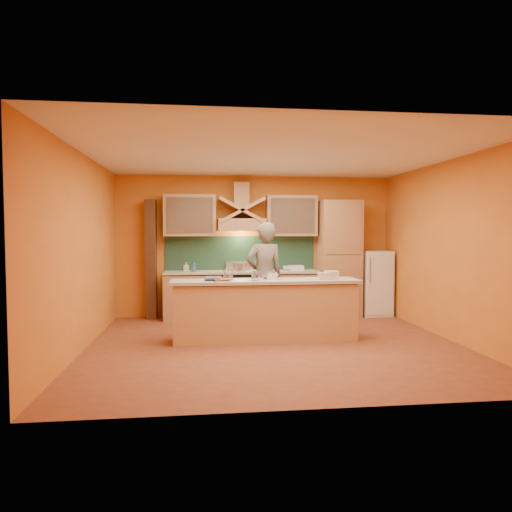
{
  "coord_description": "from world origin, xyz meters",
  "views": [
    {
      "loc": [
        -1.07,
        -6.64,
        1.68
      ],
      "look_at": [
        -0.17,
        0.9,
        1.28
      ],
      "focal_mm": 32.0,
      "sensor_mm": 36.0,
      "label": 1
    }
  ],
  "objects": [
    {
      "name": "book_lower",
      "position": [
        -0.9,
        0.26,
        0.96
      ],
      "size": [
        0.27,
        0.34,
        0.03
      ],
      "primitive_type": "imported",
      "rotation": [
        0.0,
        0.0,
        0.11
      ],
      "color": "#AA423D",
      "rests_on": "island_top"
    },
    {
      "name": "kitchen_scale",
      "position": [
        0.0,
        0.29,
        1.0
      ],
      "size": [
        0.15,
        0.15,
        0.11
      ],
      "primitive_type": "cube",
      "rotation": [
        0.0,
        0.0,
        0.12
      ],
      "color": "white",
      "rests_on": "island_top"
    },
    {
      "name": "jar_large",
      "position": [
        -0.67,
        0.35,
        1.02
      ],
      "size": [
        0.15,
        0.15,
        0.16
      ],
      "primitive_type": "cylinder",
      "rotation": [
        0.0,
        0.0,
        -0.04
      ],
      "color": "white",
      "rests_on": "island_top"
    },
    {
      "name": "mixing_bowl",
      "position": [
        -0.0,
        0.43,
        0.98
      ],
      "size": [
        0.37,
        0.37,
        0.07
      ],
      "primitive_type": "imported",
      "rotation": [
        0.0,
        0.0,
        -0.43
      ],
      "color": "silver",
      "rests_on": "island_top"
    },
    {
      "name": "soap_bottle_b",
      "position": [
        -1.23,
        2.13,
        1.03
      ],
      "size": [
        0.09,
        0.09,
        0.22
      ],
      "primitive_type": "imported",
      "rotation": [
        0.0,
        0.0,
        0.06
      ],
      "color": "#2E507F",
      "rests_on": "counter_top"
    },
    {
      "name": "base_cabinet_right",
      "position": [
        0.65,
        2.2,
        0.43
      ],
      "size": [
        1.1,
        0.6,
        0.86
      ],
      "primitive_type": "cube",
      "color": "#B57F52",
      "rests_on": "floor"
    },
    {
      "name": "fridge",
      "position": [
        2.4,
        2.2,
        0.65
      ],
      "size": [
        0.58,
        0.6,
        1.3
      ],
      "primitive_type": "cube",
      "color": "white",
      "rests_on": "floor"
    },
    {
      "name": "backsplash",
      "position": [
        -0.3,
        2.48,
        1.25
      ],
      "size": [
        3.0,
        0.03,
        0.7
      ],
      "primitive_type": "cube",
      "color": "#1A3A2D",
      "rests_on": "wall_back"
    },
    {
      "name": "grocery_bag_b",
      "position": [
        0.8,
        0.17,
        1.0
      ],
      "size": [
        0.19,
        0.15,
        0.11
      ],
      "primitive_type": "cube",
      "rotation": [
        0.0,
        0.0,
        -0.06
      ],
      "color": "beige",
      "rests_on": "island_top"
    },
    {
      "name": "soap_bottle_a",
      "position": [
        -1.37,
        2.23,
        1.01
      ],
      "size": [
        0.1,
        0.1,
        0.18
      ],
      "primitive_type": "imported",
      "rotation": [
        0.0,
        0.0,
        -0.32
      ],
      "color": "beige",
      "rests_on": "counter_top"
    },
    {
      "name": "island_top",
      "position": [
        -0.1,
        0.3,
        0.92
      ],
      "size": [
        2.9,
        0.62,
        0.05
      ],
      "primitive_type": "cube",
      "color": "beige",
      "rests_on": "island_body"
    },
    {
      "name": "grocery_bag_a",
      "position": [
        0.93,
        0.24,
        1.01
      ],
      "size": [
        0.2,
        0.16,
        0.13
      ],
      "primitive_type": "cube",
      "rotation": [
        0.0,
        0.0,
        0.0
      ],
      "color": "beige",
      "rests_on": "island_top"
    },
    {
      "name": "wall_back",
      "position": [
        0.0,
        2.5,
        1.4
      ],
      "size": [
        5.5,
        0.02,
        2.8
      ],
      "primitive_type": "cube",
      "color": "orange",
      "rests_on": "floor"
    },
    {
      "name": "range_hood",
      "position": [
        -0.3,
        2.25,
        1.82
      ],
      "size": [
        0.92,
        0.5,
        0.24
      ],
      "primitive_type": "cube",
      "color": "#B57F52",
      "rests_on": "wall_back"
    },
    {
      "name": "stove",
      "position": [
        -0.3,
        2.2,
        0.45
      ],
      "size": [
        0.6,
        0.58,
        0.9
      ],
      "primitive_type": "cube",
      "color": "black",
      "rests_on": "floor"
    },
    {
      "name": "counter_top",
      "position": [
        -0.3,
        2.2,
        0.9
      ],
      "size": [
        3.0,
        0.62,
        0.04
      ],
      "primitive_type": "cube",
      "color": "beige",
      "rests_on": "base_cabinet_left"
    },
    {
      "name": "floor",
      "position": [
        0.0,
        0.0,
        0.0
      ],
      "size": [
        5.5,
        5.0,
        0.01
      ],
      "primitive_type": "cube",
      "color": "brown",
      "rests_on": "ground"
    },
    {
      "name": "ceiling",
      "position": [
        0.0,
        0.0,
        2.8
      ],
      "size": [
        5.5,
        5.0,
        0.01
      ],
      "primitive_type": "cube",
      "color": "white",
      "rests_on": "wall_back"
    },
    {
      "name": "wall_right",
      "position": [
        2.75,
        0.0,
        1.4
      ],
      "size": [
        0.02,
        5.0,
        2.8
      ],
      "primitive_type": "cube",
      "color": "orange",
      "rests_on": "floor"
    },
    {
      "name": "wall_left",
      "position": [
        -2.75,
        0.0,
        1.4
      ],
      "size": [
        0.02,
        5.0,
        2.8
      ],
      "primitive_type": "cube",
      "color": "orange",
      "rests_on": "floor"
    },
    {
      "name": "bowl_back",
      "position": [
        0.65,
        2.29,
        0.96
      ],
      "size": [
        0.28,
        0.28,
        0.08
      ],
      "primitive_type": "imported",
      "rotation": [
        0.0,
        0.0,
        0.1
      ],
      "color": "silver",
      "rests_on": "counter_top"
    },
    {
      "name": "pot_large",
      "position": [
        -0.36,
        2.11,
        0.99
      ],
      "size": [
        0.28,
        0.28,
        0.17
      ],
      "primitive_type": "cylinder",
      "rotation": [
        0.0,
        0.0,
        -0.24
      ],
      "color": "silver",
      "rests_on": "stove"
    },
    {
      "name": "trim_column_left",
      "position": [
        -2.05,
        2.35,
        1.15
      ],
      "size": [
        0.2,
        0.3,
        2.3
      ],
      "primitive_type": "cube",
      "color": "#472816",
      "rests_on": "floor"
    },
    {
      "name": "pot_small",
      "position": [
        -0.24,
        2.36,
        0.98
      ],
      "size": [
        0.23,
        0.23,
        0.15
      ],
      "primitive_type": "cylinder",
      "rotation": [
        0.0,
        0.0,
        0.25
      ],
      "color": "#B5B4BB",
      "rests_on": "stove"
    },
    {
      "name": "wall_front",
      "position": [
        0.0,
        -2.5,
        1.4
      ],
      "size": [
        5.5,
        0.02,
        2.8
      ],
      "primitive_type": "cube",
      "color": "orange",
      "rests_on": "floor"
    },
    {
      "name": "island_body",
      "position": [
        -0.1,
        0.3,
        0.44
      ],
      "size": [
        2.8,
        0.55,
        0.88
      ],
      "primitive_type": "cube",
      "color": "tan",
      "rests_on": "floor"
    },
    {
      "name": "jar_small",
      "position": [
        -0.27,
        0.16,
        1.02
      ],
      "size": [
        0.16,
        0.16,
        0.15
      ],
      "primitive_type": "cylinder",
      "rotation": [
        0.0,
        0.0,
        -0.42
      ],
      "color": "silver",
      "rests_on": "island_top"
    },
    {
      "name": "person",
      "position": [
        -0.01,
        1.12,
        0.92
      ],
      "size": [
        0.76,
        0.59,
        1.85
      ],
      "primitive_type": "imported",
      "rotation": [
        0.0,
        0.0,
        3.38
      ],
      "color": "#70665B",
      "rests_on": "floor"
    },
    {
      "name": "cloth",
      "position": [
        0.64,
        0.34,
        0.95
      ],
      "size": [
        0.25,
        0.2,
        0.02
      ],
      "primitive_type": "cube",
      "rotation": [
        0.0,
        0.0,
        0.1
      ],
      "color": "beige",
      "rests_on": "island_top"
    },
    {
      "name": "upper_cabinet_right",
      "position": [
        0.7,
        2.33,
        2.0
      ],
      "size": [
        1.0,
        0.35,
        0.8
      ],
      "primitive_type": "cube",
      "color": "#B57F52",
      "rests_on": "wall_back"
    },
    {
      "name": "pantry_column",
      "position": [
        1.65,
        2.2,
        1.15
      ],
      "size": [
        0.8,
        0.6,
        2.3
      ],
      "primitive_type": "cube",
      "color": "#B57F52",
      "rests_on": "floor"
    },
    {
      "name": "upper_cabinet_left",
      "position": [
        -1.3,
        2.33,
        2.0
      ],
      "size": [
        1.0,
        0.35,
        0.8
      ],
      "primitive_type": "cube",
      "color": "#B57F52",
      "rests_on": "wall_back"
    },
    {
      "name": "dish_rack",
      "position": [
        0.78,
        2.24,
        0.97
      ],
      "size": [
        0.3,
        0.26,
        0.1
      ],
      "primitive_type": "cube",
      "rotation": [
        0.0,
        0.0,
        0.18
      ],
      "color": "white",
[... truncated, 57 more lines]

